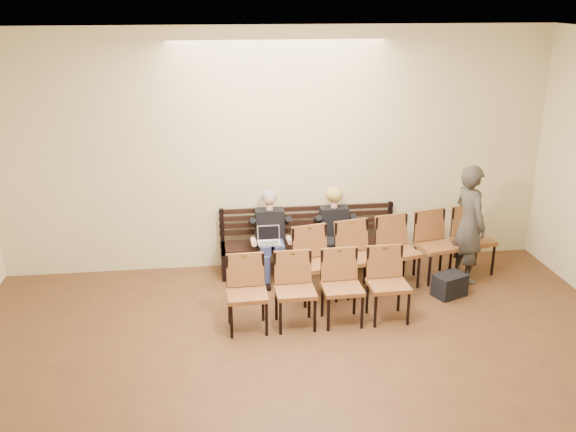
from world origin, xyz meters
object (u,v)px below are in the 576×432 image
(passerby, at_px, (470,215))
(seated_woman, at_px, (335,235))
(bench, at_px, (309,256))
(laptop, at_px, (270,245))
(bag, at_px, (450,285))
(chair_row_back, at_px, (319,290))
(seated_man, at_px, (270,237))
(water_bottle, at_px, (345,244))
(chair_row_front, at_px, (398,252))

(passerby, bearing_deg, seated_woman, 64.18)
(bench, relative_size, laptop, 8.12)
(laptop, height_order, bag, laptop)
(chair_row_back, bearing_deg, bench, 83.75)
(seated_woman, bearing_deg, passerby, -14.81)
(seated_man, height_order, water_bottle, seated_man)
(chair_row_front, distance_m, chair_row_back, 1.62)
(bag, distance_m, chair_row_back, 2.00)
(bench, distance_m, chair_row_front, 1.34)
(bag, relative_size, passerby, 0.22)
(seated_woman, bearing_deg, chair_row_front, -33.80)
(seated_man, distance_m, passerby, 2.82)
(water_bottle, height_order, passerby, passerby)
(seated_man, height_order, passerby, passerby)
(seated_man, height_order, seated_woman, seated_man)
(water_bottle, xyz_separation_m, bag, (1.31, -0.68, -0.40))
(seated_man, bearing_deg, laptop, -99.34)
(laptop, bearing_deg, bag, -21.15)
(laptop, bearing_deg, chair_row_back, -73.46)
(seated_man, height_order, laptop, seated_man)
(laptop, xyz_separation_m, bag, (2.37, -0.77, -0.41))
(bench, xyz_separation_m, chair_row_back, (-0.14, -1.63, 0.24))
(seated_woman, bearing_deg, bag, -34.59)
(passerby, relative_size, chair_row_back, 0.87)
(seated_man, height_order, chair_row_back, seated_man)
(seated_man, height_order, chair_row_front, seated_man)
(bench, height_order, water_bottle, water_bottle)
(bag, relative_size, chair_row_front, 0.14)
(bench, height_order, passerby, passerby)
(chair_row_front, xyz_separation_m, chair_row_back, (-1.29, -0.98, -0.03))
(bench, xyz_separation_m, seated_man, (-0.58, -0.12, 0.38))
(seated_man, bearing_deg, bench, 11.62)
(seated_man, xyz_separation_m, passerby, (2.75, -0.48, 0.36))
(bench, xyz_separation_m, seated_woman, (0.35, -0.12, 0.36))
(water_bottle, bearing_deg, seated_woman, 107.46)
(bench, bearing_deg, bag, -31.75)
(water_bottle, bearing_deg, chair_row_back, -115.76)
(chair_row_front, bearing_deg, seated_man, 150.11)
(laptop, bearing_deg, seated_man, 77.50)
(bag, relative_size, chair_row_back, 0.19)
(bench, relative_size, chair_row_back, 1.16)
(bag, xyz_separation_m, chair_row_front, (-0.61, 0.44, 0.33))
(laptop, distance_m, chair_row_back, 1.40)
(laptop, bearing_deg, water_bottle, -8.11)
(laptop, distance_m, bag, 2.53)
(bench, distance_m, bag, 2.07)
(chair_row_front, bearing_deg, passerby, -10.06)
(laptop, relative_size, chair_row_back, 0.14)
(bench, relative_size, seated_woman, 2.23)
(water_bottle, bearing_deg, bag, -27.36)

